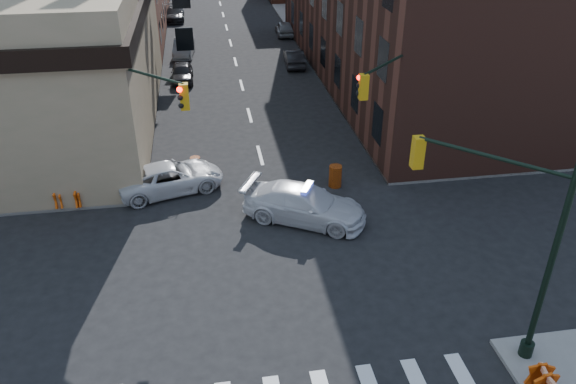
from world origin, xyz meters
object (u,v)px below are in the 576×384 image
object	(u,v)px
pickup	(170,177)
pedestrian_b	(11,169)
parked_car_wfar	(184,48)
parked_car_enear	(294,58)
police_car	(305,204)
barricade_nw_a	(67,198)
parked_car_wnear	(182,72)
barrel_bank	(196,166)
barrel_road	(335,176)
pedestrian_a	(115,181)

from	to	relation	value
pickup	pedestrian_b	bearing A→B (deg)	62.90
parked_car_wfar	pedestrian_b	bearing A→B (deg)	-105.67
parked_car_wfar	parked_car_enear	world-z (taller)	parked_car_wfar
police_car	pedestrian_b	distance (m)	14.76
pickup	barricade_nw_a	bearing A→B (deg)	86.92
pickup	parked_car_wnear	distance (m)	16.93
barrel_bank	barricade_nw_a	bearing A→B (deg)	-155.80
police_car	parked_car_wfar	size ratio (longest dim) A/B	1.25
parked_car_enear	barricade_nw_a	size ratio (longest dim) A/B	3.31
pickup	parked_car_enear	distance (m)	21.51
parked_car_wfar	barrel_road	world-z (taller)	parked_car_wfar
pedestrian_b	barrel_bank	xyz separation A→B (m)	(9.01, 0.06, -0.54)
pickup	parked_car_wnear	bearing A→B (deg)	-17.45
barricade_nw_a	parked_car_wfar	bearing A→B (deg)	82.83
barricade_nw_a	barrel_road	bearing A→B (deg)	5.84
pedestrian_a	barricade_nw_a	world-z (taller)	pedestrian_a
barrel_bank	pedestrian_a	bearing A→B (deg)	-147.73
police_car	barrel_bank	world-z (taller)	police_car
pedestrian_b	barricade_nw_a	xyz separation A→B (m)	(3.07, -2.61, -0.39)
parked_car_enear	barrel_bank	xyz separation A→B (m)	(-8.20, -17.72, -0.20)
police_car	parked_car_wnear	size ratio (longest dim) A/B	1.42
police_car	barricade_nw_a	xyz separation A→B (m)	(-10.73, 2.64, -0.20)
parked_car_wnear	barrel_road	bearing A→B (deg)	-66.26
parked_car_wfar	parked_car_enear	distance (m)	9.83
police_car	pedestrian_a	world-z (taller)	pedestrian_a
barrel_road	barricade_nw_a	world-z (taller)	barrel_road
parked_car_wnear	parked_car_enear	xyz separation A→B (m)	(8.96, 2.41, 0.00)
police_car	pickup	size ratio (longest dim) A/B	1.07
parked_car_wfar	pedestrian_a	world-z (taller)	pedestrian_a
pickup	parked_car_wfar	distance (m)	23.63
pickup	parked_car_enear	world-z (taller)	pickup
parked_car_enear	pedestrian_b	bearing A→B (deg)	49.14
parked_car_wnear	barricade_nw_a	distance (m)	18.72
police_car	barricade_nw_a	world-z (taller)	police_car
parked_car_wfar	barrel_bank	size ratio (longest dim) A/B	4.77
pedestrian_b	parked_car_wfar	bearing A→B (deg)	55.37
barrel_bank	pickup	bearing A→B (deg)	-127.68
parked_car_wfar	pedestrian_b	world-z (taller)	pedestrian_b
parked_car_wnear	parked_car_enear	bearing A→B (deg)	15.52
barricade_nw_a	pickup	bearing A→B (deg)	17.65
pickup	parked_car_wfar	size ratio (longest dim) A/B	1.17
pedestrian_a	barricade_nw_a	bearing A→B (deg)	-138.68
pedestrian_a	barrel_road	world-z (taller)	pedestrian_a
barrel_road	barricade_nw_a	size ratio (longest dim) A/B	0.92
parked_car_wfar	barricade_nw_a	distance (m)	25.24
pedestrian_b	barricade_nw_a	world-z (taller)	pedestrian_b
parked_car_enear	pedestrian_a	bearing A→B (deg)	62.45
police_car	barrel_bank	size ratio (longest dim) A/B	5.98
pickup	parked_car_wfar	xyz separation A→B (m)	(0.60, 23.62, 0.01)
parked_car_wnear	pedestrian_b	size ratio (longest dim) A/B	2.30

